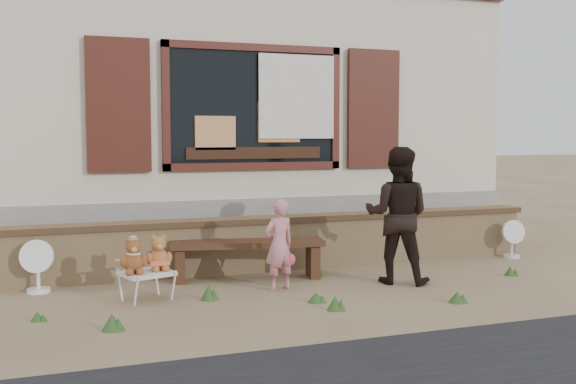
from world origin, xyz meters
name	(u,v)px	position (x,y,z in m)	size (l,w,h in m)	color
ground	(306,286)	(0.00, 0.00, 0.00)	(80.00, 80.00, 0.00)	brown
shopfront	(211,116)	(0.00, 4.49, 2.00)	(8.04, 5.13, 4.00)	#C1B79C
brick_wall	(277,242)	(0.00, 1.00, 0.34)	(7.10, 0.36, 0.67)	tan
bench	(247,251)	(-0.52, 0.55, 0.33)	(1.81, 0.68, 0.45)	#362013
folding_chair	(147,274)	(-1.76, -0.05, 0.27)	(0.59, 0.55, 0.30)	silver
teddy_bear_left	(133,255)	(-1.89, -0.10, 0.48)	(0.27, 0.23, 0.37)	brown
teddy_bear_right	(159,252)	(-1.63, -0.01, 0.48)	(0.27, 0.23, 0.37)	brown
child	(279,245)	(-0.35, -0.07, 0.49)	(0.36, 0.24, 0.99)	#D37E8C
adult	(398,215)	(1.03, -0.19, 0.77)	(0.75, 0.58, 1.54)	black
fan_left	(38,266)	(-2.80, 0.68, 0.29)	(0.37, 0.24, 0.57)	white
fan_right	(512,239)	(3.27, 0.65, 0.26)	(0.33, 0.22, 0.52)	silver
grass_tufts	(292,296)	(-0.41, -0.66, 0.06)	(5.42, 1.79, 0.16)	#2A4D1F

